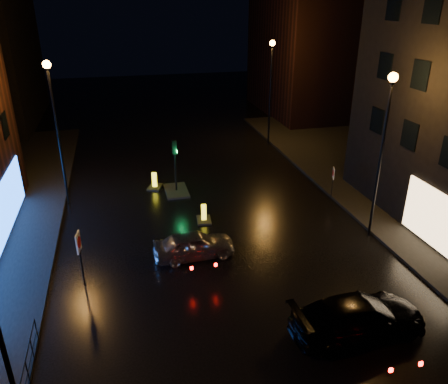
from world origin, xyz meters
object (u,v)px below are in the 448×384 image
at_px(traffic_signal, 176,184).
at_px(road_sign_right, 333,176).
at_px(dark_sedan, 359,317).
at_px(bollard_near, 204,217).
at_px(bollard_far, 155,185).
at_px(silver_hatchback, 194,245).
at_px(road_sign_left, 79,247).

xyz_separation_m(traffic_signal, road_sign_right, (9.10, -3.45, 1.05)).
distance_m(dark_sedan, bollard_near, 10.78).
bearing_deg(dark_sedan, bollard_far, 18.32).
distance_m(silver_hatchback, dark_sedan, 8.24).
distance_m(bollard_near, road_sign_left, 7.91).
relative_size(bollard_near, road_sign_left, 0.47).
xyz_separation_m(traffic_signal, dark_sedan, (4.66, -14.43, 0.25)).
xyz_separation_m(bollard_near, road_sign_right, (8.18, 0.89, 1.34)).
bearing_deg(road_sign_right, silver_hatchback, 44.92).
xyz_separation_m(silver_hatchback, road_sign_left, (-5.04, -1.11, 1.28)).
bearing_deg(bollard_near, silver_hatchback, -102.34).
height_order(silver_hatchback, bollard_near, silver_hatchback).
distance_m(road_sign_left, road_sign_right, 15.40).
bearing_deg(road_sign_right, dark_sedan, 87.90).
relative_size(road_sign_left, road_sign_right, 1.24).
bearing_deg(road_sign_right, bollard_near, 26.11).
xyz_separation_m(bollard_near, bollard_far, (-2.19, 5.29, 0.01)).
distance_m(dark_sedan, road_sign_left, 11.44).
xyz_separation_m(traffic_signal, bollard_far, (-1.28, 0.96, -0.27)).
relative_size(silver_hatchback, road_sign_right, 1.87).
xyz_separation_m(bollard_far, road_sign_left, (-4.02, -9.88, 1.71)).
distance_m(bollard_far, road_sign_right, 11.35).
bearing_deg(traffic_signal, road_sign_left, -120.70).
bearing_deg(silver_hatchback, road_sign_right, -67.52).
distance_m(traffic_signal, road_sign_left, 10.47).
bearing_deg(silver_hatchback, bollard_near, -21.20).
height_order(dark_sedan, road_sign_right, road_sign_right).
bearing_deg(traffic_signal, road_sign_right, -20.75).
bearing_deg(road_sign_left, bollard_far, 76.48).
distance_m(dark_sedan, bollard_far, 16.50).
height_order(bollard_near, road_sign_left, road_sign_left).
xyz_separation_m(dark_sedan, bollard_far, (-5.94, 15.38, -0.52)).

